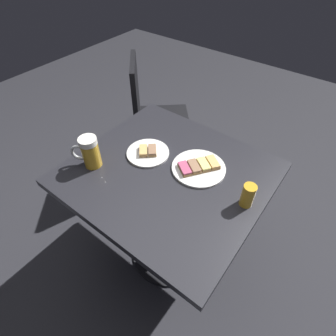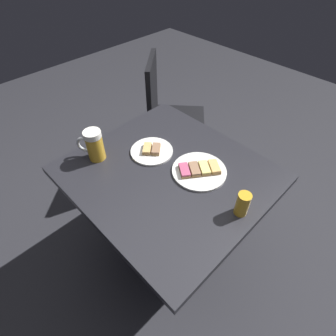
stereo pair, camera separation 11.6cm
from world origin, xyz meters
name	(u,v)px [view 1 (the left image)]	position (x,y,z in m)	size (l,w,h in m)	color
ground_plane	(168,252)	(0.00, 0.00, 0.00)	(6.00, 6.00, 0.00)	#28282D
cafe_table	(168,192)	(0.00, 0.00, 0.59)	(0.77, 0.84, 0.73)	black
plate_near	(199,167)	(0.09, -0.10, 0.74)	(0.24, 0.24, 0.03)	white
plate_far	(148,152)	(0.03, 0.15, 0.74)	(0.20, 0.20, 0.03)	white
beer_mug	(89,152)	(-0.17, 0.30, 0.80)	(0.09, 0.12, 0.15)	gold
beer_glass_small	(248,195)	(0.04, -0.35, 0.78)	(0.05, 0.05, 0.10)	gold
cafe_chair	(152,115)	(0.53, 0.54, 0.52)	(0.54, 0.54, 0.90)	black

